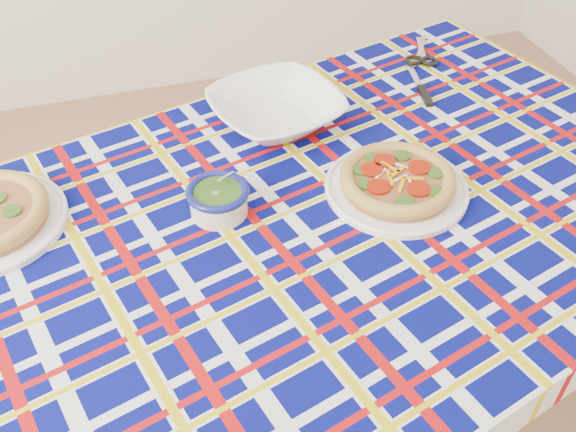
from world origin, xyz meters
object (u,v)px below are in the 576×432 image
object	(u,v)px
dining_table	(322,241)
main_focaccia_plate	(397,180)
pesto_bowl	(218,198)
serving_bowl	(276,110)

from	to	relation	value
dining_table	main_focaccia_plate	world-z (taller)	main_focaccia_plate
dining_table	pesto_bowl	distance (m)	0.22
main_focaccia_plate	pesto_bowl	bearing A→B (deg)	173.18
main_focaccia_plate	dining_table	bearing A→B (deg)	-173.14
dining_table	pesto_bowl	xyz separation A→B (m)	(-0.18, 0.06, 0.11)
dining_table	main_focaccia_plate	xyz separation A→B (m)	(0.15, 0.02, 0.10)
dining_table	serving_bowl	xyz separation A→B (m)	(0.00, 0.31, 0.11)
serving_bowl	main_focaccia_plate	bearing A→B (deg)	-62.01
dining_table	serving_bowl	distance (m)	0.33
dining_table	main_focaccia_plate	distance (m)	0.19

